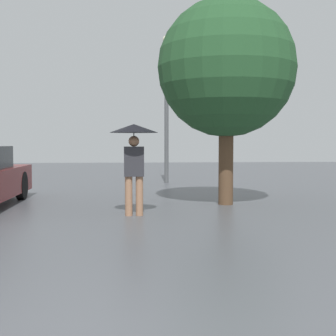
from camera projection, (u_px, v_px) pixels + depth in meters
name	position (u px, v px, depth m)	size (l,w,h in m)	color
pedestrian	(134.00, 145.00, 8.79)	(0.92, 0.92, 1.73)	#9E7051
tree	(227.00, 69.00, 10.33)	(3.06, 3.06, 4.57)	brown
street_lamp	(166.00, 102.00, 16.00)	(0.26, 0.26, 5.03)	#515456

